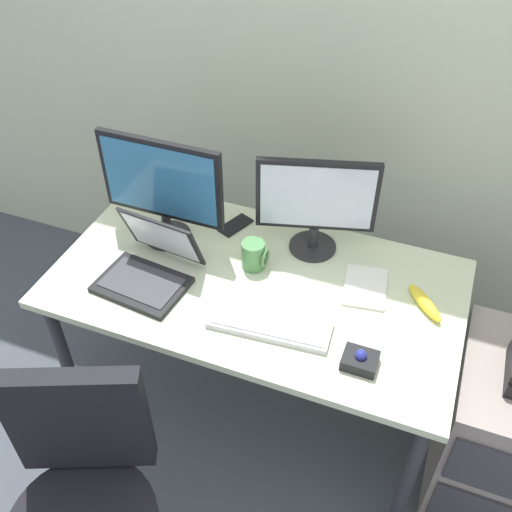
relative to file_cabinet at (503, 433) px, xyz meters
name	(u,v)px	position (x,y,z in m)	size (l,w,h in m)	color
ground_plane	(256,398)	(-0.97, 0.03, -0.33)	(8.00, 8.00, 0.00)	#434951
back_wall	(328,23)	(-0.97, 0.78, 1.07)	(6.00, 0.10, 2.80)	beige
desk	(256,295)	(-0.97, 0.03, 0.32)	(1.47, 0.80, 0.73)	beige
file_cabinet	(503,433)	(0.00, 0.00, 0.00)	(0.42, 0.53, 0.67)	gray
monitor_main	(162,186)	(-1.38, 0.14, 0.64)	(0.48, 0.18, 0.43)	#262628
monitor_side	(316,202)	(-0.83, 0.28, 0.62)	(0.43, 0.18, 0.39)	#262628
keyboard	(270,324)	(-0.84, -0.16, 0.41)	(0.42, 0.17, 0.03)	silver
laptop	(149,267)	(-1.33, -0.09, 0.45)	(0.34, 0.33, 0.23)	black
trackball_mouse	(360,360)	(-0.53, -0.20, 0.42)	(0.11, 0.09, 0.07)	black
coffee_mug	(254,255)	(-1.00, 0.10, 0.45)	(0.10, 0.09, 0.11)	#4D884D
paper_notepad	(365,287)	(-0.59, 0.14, 0.40)	(0.15, 0.21, 0.01)	white
cell_phone	(235,225)	(-1.16, 0.30, 0.40)	(0.07, 0.14, 0.01)	black
banana	(425,303)	(-0.38, 0.12, 0.42)	(0.19, 0.04, 0.04)	yellow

